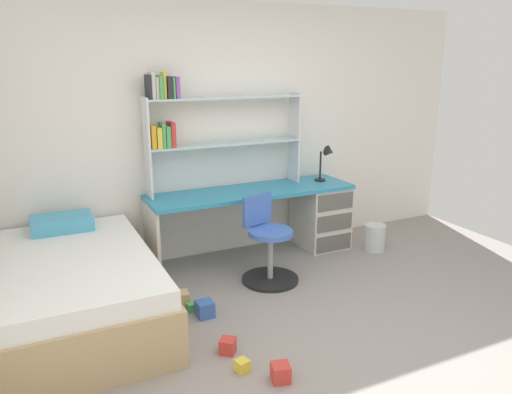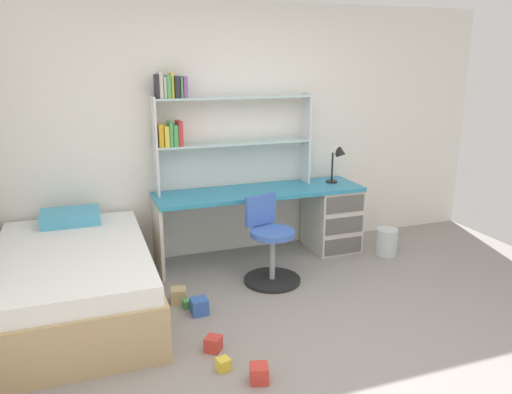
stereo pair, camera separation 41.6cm
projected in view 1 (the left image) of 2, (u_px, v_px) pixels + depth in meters
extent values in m
cube|color=gray|center=(357.00, 356.00, 3.42)|extent=(5.59, 5.44, 0.02)
cube|color=white|center=(229.00, 132.00, 5.04)|extent=(5.59, 0.06, 2.51)
cube|color=teal|center=(252.00, 192.00, 4.94)|extent=(2.09, 0.57, 0.04)
cube|color=beige|center=(320.00, 215.00, 5.38)|extent=(0.47, 0.55, 0.67)
cube|color=beige|center=(152.00, 241.00, 4.61)|extent=(0.03, 0.52, 0.67)
cube|color=#5E5B57|center=(334.00, 243.00, 5.20)|extent=(0.42, 0.01, 0.17)
cube|color=#5E5B57|center=(335.00, 223.00, 5.14)|extent=(0.42, 0.01, 0.17)
cube|color=#5E5B57|center=(336.00, 202.00, 5.08)|extent=(0.42, 0.01, 0.17)
cube|color=silver|center=(147.00, 148.00, 4.55)|extent=(0.02, 0.22, 0.93)
cube|color=silver|center=(294.00, 137.00, 5.20)|extent=(0.02, 0.22, 0.93)
cube|color=silver|center=(226.00, 144.00, 4.87)|extent=(1.53, 0.22, 0.02)
cube|color=silver|center=(225.00, 98.00, 4.76)|extent=(1.53, 0.22, 0.02)
cube|color=gold|center=(152.00, 137.00, 4.54)|extent=(0.04, 0.16, 0.21)
cube|color=yellow|center=(157.00, 137.00, 4.57)|extent=(0.04, 0.19, 0.19)
cube|color=#4CA559|center=(162.00, 135.00, 4.58)|extent=(0.03, 0.17, 0.23)
cube|color=#4CA559|center=(167.00, 136.00, 4.60)|extent=(0.04, 0.18, 0.20)
cube|color=red|center=(171.00, 134.00, 4.61)|extent=(0.04, 0.19, 0.23)
cube|color=#26262D|center=(148.00, 87.00, 4.42)|extent=(0.02, 0.18, 0.21)
cube|color=beige|center=(152.00, 86.00, 4.43)|extent=(0.03, 0.16, 0.23)
cube|color=beige|center=(156.00, 88.00, 4.45)|extent=(0.02, 0.14, 0.19)
cube|color=#4CA559|center=(159.00, 87.00, 4.46)|extent=(0.04, 0.17, 0.20)
cube|color=yellow|center=(163.00, 85.00, 4.47)|extent=(0.02, 0.13, 0.23)
cube|color=#26262D|center=(168.00, 87.00, 4.50)|extent=(0.04, 0.18, 0.20)
cube|color=#4CA559|center=(172.00, 88.00, 4.51)|extent=(0.02, 0.15, 0.19)
cube|color=purple|center=(176.00, 87.00, 4.53)|extent=(0.03, 0.15, 0.19)
cylinder|color=black|center=(320.00, 180.00, 5.32)|extent=(0.12, 0.12, 0.02)
cylinder|color=black|center=(320.00, 165.00, 5.27)|extent=(0.02, 0.02, 0.30)
cone|color=black|center=(330.00, 152.00, 5.22)|extent=(0.12, 0.11, 0.13)
cylinder|color=black|center=(270.00, 279.00, 4.57)|extent=(0.52, 0.52, 0.03)
cylinder|color=#A5A8AD|center=(270.00, 258.00, 4.51)|extent=(0.05, 0.05, 0.44)
cylinder|color=#3F66BF|center=(271.00, 233.00, 4.45)|extent=(0.40, 0.40, 0.05)
cube|color=#3F66BF|center=(257.00, 210.00, 4.53)|extent=(0.32, 0.13, 0.28)
cube|color=tan|center=(76.00, 299.00, 3.78)|extent=(1.19, 1.85, 0.41)
cube|color=white|center=(72.00, 265.00, 3.70)|extent=(1.13, 1.79, 0.14)
cube|color=#4CA5CC|center=(62.00, 223.00, 4.25)|extent=(0.50, 0.32, 0.12)
cylinder|color=silver|center=(375.00, 237.00, 5.28)|extent=(0.22, 0.22, 0.28)
cube|color=gold|center=(242.00, 366.00, 3.23)|extent=(0.10, 0.10, 0.08)
cube|color=tan|center=(181.00, 299.00, 4.08)|extent=(0.15, 0.15, 0.13)
cube|color=#479E51|center=(191.00, 307.00, 4.00)|extent=(0.08, 0.08, 0.07)
cube|color=red|center=(228.00, 346.00, 3.44)|extent=(0.15, 0.15, 0.10)
cube|color=#3860B7|center=(205.00, 309.00, 3.92)|extent=(0.13, 0.13, 0.13)
cube|color=red|center=(281.00, 373.00, 3.13)|extent=(0.14, 0.14, 0.11)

